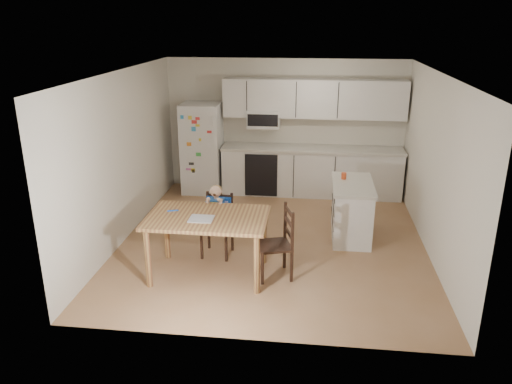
{
  "coord_description": "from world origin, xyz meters",
  "views": [
    {
      "loc": [
        0.57,
        -6.9,
        3.22
      ],
      "look_at": [
        -0.2,
        -0.54,
        0.96
      ],
      "focal_mm": 35.0,
      "sensor_mm": 36.0,
      "label": 1
    }
  ],
  "objects": [
    {
      "name": "red_cup",
      "position": [
        1.04,
        0.51,
        0.91
      ],
      "size": [
        0.08,
        0.08,
        0.1
      ],
      "primitive_type": "cylinder",
      "color": "#D1491F",
      "rests_on": "kitchen_island"
    },
    {
      "name": "refrigerator",
      "position": [
        -1.55,
        2.15,
        0.85
      ],
      "size": [
        0.72,
        0.7,
        1.7
      ],
      "primitive_type": "cube",
      "color": "silver",
      "rests_on": "ground"
    },
    {
      "name": "chair_side",
      "position": [
        0.19,
        -1.06,
        0.54
      ],
      "size": [
        0.53,
        0.53,
        0.95
      ],
      "rotation": [
        0.0,
        0.0,
        -1.27
      ],
      "color": "black",
      "rests_on": "ground"
    },
    {
      "name": "kitchen_run",
      "position": [
        0.5,
        2.24,
        0.88
      ],
      "size": [
        3.37,
        0.62,
        2.15
      ],
      "color": "silver",
      "rests_on": "ground"
    },
    {
      "name": "toddler_spoon",
      "position": [
        -1.24,
        -1.03,
        0.83
      ],
      "size": [
        0.12,
        0.06,
        0.02
      ],
      "primitive_type": "cylinder",
      "rotation": [
        0.0,
        1.57,
        0.35
      ],
      "color": "blue",
      "rests_on": "dining_table"
    },
    {
      "name": "room",
      "position": [
        0.0,
        0.48,
        1.25
      ],
      "size": [
        4.52,
        5.01,
        2.51
      ],
      "color": "#90643E",
      "rests_on": "ground"
    },
    {
      "name": "dining_table",
      "position": [
        -0.75,
        -1.14,
        0.71
      ],
      "size": [
        1.54,
        0.99,
        0.82
      ],
      "color": "brown",
      "rests_on": "ground"
    },
    {
      "name": "kitchen_island",
      "position": [
        1.17,
        0.31,
        0.43
      ],
      "size": [
        0.61,
        1.16,
        0.86
      ],
      "color": "silver",
      "rests_on": "ground"
    },
    {
      "name": "chair_booster",
      "position": [
        -0.74,
        -0.53,
        0.63
      ],
      "size": [
        0.42,
        0.42,
        1.04
      ],
      "rotation": [
        0.0,
        0.0,
        -0.08
      ],
      "color": "black",
      "rests_on": "ground"
    },
    {
      "name": "napkin",
      "position": [
        -0.8,
        -1.25,
        0.83
      ],
      "size": [
        0.3,
        0.26,
        0.01
      ],
      "primitive_type": "cube",
      "color": "#A2A2A7",
      "rests_on": "dining_table"
    }
  ]
}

